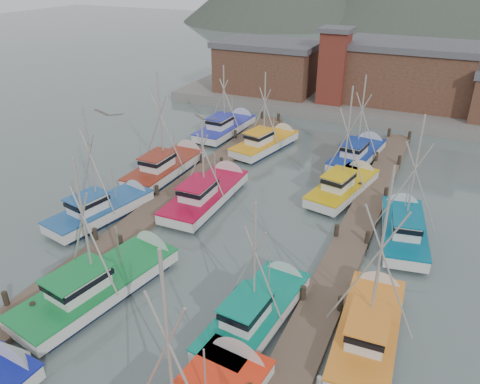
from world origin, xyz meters
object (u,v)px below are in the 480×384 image
at_px(boat_4, 107,281).
at_px(boat_12, 268,142).
at_px(lookout_tower, 334,65).
at_px(boat_8, 209,193).

distance_m(boat_4, boat_12, 23.93).
distance_m(lookout_tower, boat_8, 27.00).
height_order(lookout_tower, boat_4, lookout_tower).
relative_size(lookout_tower, boat_12, 0.94).
height_order(boat_4, boat_12, boat_4).
xyz_separation_m(lookout_tower, boat_8, (-2.28, -26.46, -4.87)).
bearing_deg(boat_4, lookout_tower, 96.71).
bearing_deg(boat_12, lookout_tower, 93.00).
relative_size(boat_4, boat_12, 1.16).
bearing_deg(lookout_tower, boat_8, -94.93).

